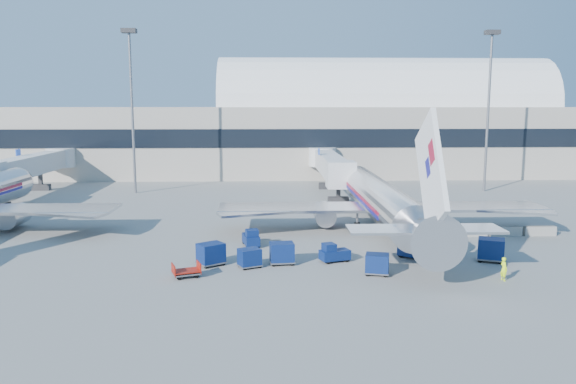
{
  "coord_description": "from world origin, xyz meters",
  "views": [
    {
      "loc": [
        -1.05,
        -49.18,
        12.16
      ],
      "look_at": [
        0.81,
        6.0,
        3.7
      ],
      "focal_mm": 35.0,
      "sensor_mm": 36.0,
      "label": 1
    }
  ],
  "objects_px": {
    "barrier_mid": "(505,231)",
    "tug_right": "(411,250)",
    "cart_train_b": "(250,258)",
    "jetbridge_near": "(329,164)",
    "cart_train_a": "(282,253)",
    "cart_solo_far": "(491,249)",
    "barrier_near": "(471,231)",
    "airliner_main": "(382,202)",
    "cart_solo_near": "(377,264)",
    "jetbridge_mid": "(33,165)",
    "mast_east": "(489,87)",
    "tug_lead": "(334,253)",
    "cart_open_red": "(187,272)",
    "mast_west": "(131,87)",
    "barrier_far": "(540,231)",
    "ramp_worker": "(504,269)",
    "cart_train_c": "(211,254)",
    "tug_left": "(251,238)"
  },
  "relations": [
    {
      "from": "jetbridge_near",
      "to": "barrier_mid",
      "type": "distance_m",
      "value": 32.09
    },
    {
      "from": "jetbridge_near",
      "to": "cart_open_red",
      "type": "xyz_separation_m",
      "value": [
        -14.62,
        -40.86,
        -3.56
      ]
    },
    {
      "from": "barrier_mid",
      "to": "tug_lead",
      "type": "relative_size",
      "value": 1.17
    },
    {
      "from": "jetbridge_near",
      "to": "cart_train_c",
      "type": "distance_m",
      "value": 40.21
    },
    {
      "from": "tug_right",
      "to": "cart_train_b",
      "type": "distance_m",
      "value": 13.17
    },
    {
      "from": "jetbridge_near",
      "to": "cart_train_c",
      "type": "height_order",
      "value": "jetbridge_near"
    },
    {
      "from": "mast_east",
      "to": "ramp_worker",
      "type": "bearing_deg",
      "value": -109.34
    },
    {
      "from": "jetbridge_mid",
      "to": "mast_east",
      "type": "relative_size",
      "value": 1.22
    },
    {
      "from": "mast_east",
      "to": "cart_open_red",
      "type": "distance_m",
      "value": 56.41
    },
    {
      "from": "barrier_mid",
      "to": "tug_left",
      "type": "height_order",
      "value": "tug_left"
    },
    {
      "from": "barrier_mid",
      "to": "cart_solo_near",
      "type": "bearing_deg",
      "value": -140.65
    },
    {
      "from": "barrier_mid",
      "to": "ramp_worker",
      "type": "distance_m",
      "value": 14.81
    },
    {
      "from": "barrier_near",
      "to": "cart_train_a",
      "type": "height_order",
      "value": "cart_train_a"
    },
    {
      "from": "barrier_near",
      "to": "barrier_mid",
      "type": "height_order",
      "value": "same"
    },
    {
      "from": "mast_east",
      "to": "cart_open_red",
      "type": "relative_size",
      "value": 9.95
    },
    {
      "from": "jetbridge_near",
      "to": "cart_open_red",
      "type": "distance_m",
      "value": 43.54
    },
    {
      "from": "airliner_main",
      "to": "cart_solo_far",
      "type": "xyz_separation_m",
      "value": [
        6.45,
        -11.17,
        -1.95
      ]
    },
    {
      "from": "tug_left",
      "to": "cart_solo_near",
      "type": "relative_size",
      "value": 1.29
    },
    {
      "from": "mast_west",
      "to": "cart_solo_near",
      "type": "height_order",
      "value": "mast_west"
    },
    {
      "from": "barrier_mid",
      "to": "tug_right",
      "type": "bearing_deg",
      "value": -145.95
    },
    {
      "from": "mast_west",
      "to": "barrier_mid",
      "type": "bearing_deg",
      "value": -34.14
    },
    {
      "from": "jetbridge_near",
      "to": "cart_train_a",
      "type": "height_order",
      "value": "jetbridge_near"
    },
    {
      "from": "jetbridge_near",
      "to": "ramp_worker",
      "type": "height_order",
      "value": "jetbridge_near"
    },
    {
      "from": "barrier_far",
      "to": "tug_lead",
      "type": "relative_size",
      "value": 1.17
    },
    {
      "from": "barrier_near",
      "to": "cart_solo_near",
      "type": "relative_size",
      "value": 1.48
    },
    {
      "from": "tug_lead",
      "to": "cart_open_red",
      "type": "bearing_deg",
      "value": 179.37
    },
    {
      "from": "jetbridge_near",
      "to": "ramp_worker",
      "type": "distance_m",
      "value": 43.21
    },
    {
      "from": "mast_east",
      "to": "cart_solo_near",
      "type": "distance_m",
      "value": 48.25
    },
    {
      "from": "cart_solo_near",
      "to": "cart_solo_far",
      "type": "xyz_separation_m",
      "value": [
        9.68,
        3.25,
        0.15
      ]
    },
    {
      "from": "jetbridge_near",
      "to": "cart_train_b",
      "type": "xyz_separation_m",
      "value": [
        -10.18,
        -38.57,
        -3.15
      ]
    },
    {
      "from": "airliner_main",
      "to": "mast_east",
      "type": "bearing_deg",
      "value": 51.89
    },
    {
      "from": "barrier_far",
      "to": "jetbridge_near",
      "type": "bearing_deg",
      "value": 120.55
    },
    {
      "from": "cart_train_a",
      "to": "tug_right",
      "type": "bearing_deg",
      "value": 2.02
    },
    {
      "from": "airliner_main",
      "to": "barrier_mid",
      "type": "height_order",
      "value": "airliner_main"
    },
    {
      "from": "barrier_near",
      "to": "cart_train_a",
      "type": "distance_m",
      "value": 20.17
    },
    {
      "from": "cart_open_red",
      "to": "ramp_worker",
      "type": "distance_m",
      "value": 22.49
    },
    {
      "from": "mast_east",
      "to": "tug_right",
      "type": "distance_m",
      "value": 42.87
    },
    {
      "from": "barrier_far",
      "to": "barrier_near",
      "type": "bearing_deg",
      "value": 180.0
    },
    {
      "from": "mast_east",
      "to": "cart_solo_near",
      "type": "bearing_deg",
      "value": -120.2
    },
    {
      "from": "airliner_main",
      "to": "cart_train_c",
      "type": "relative_size",
      "value": 15.05
    },
    {
      "from": "jetbridge_near",
      "to": "barrier_near",
      "type": "relative_size",
      "value": 9.17
    },
    {
      "from": "airliner_main",
      "to": "mast_west",
      "type": "height_order",
      "value": "mast_west"
    },
    {
      "from": "tug_right",
      "to": "cart_open_red",
      "type": "distance_m",
      "value": 18.01
    },
    {
      "from": "cart_train_b",
      "to": "cart_solo_far",
      "type": "height_order",
      "value": "cart_solo_far"
    },
    {
      "from": "airliner_main",
      "to": "tug_right",
      "type": "relative_size",
      "value": 16.66
    },
    {
      "from": "tug_lead",
      "to": "cart_solo_near",
      "type": "bearing_deg",
      "value": -71.45
    },
    {
      "from": "airliner_main",
      "to": "mast_east",
      "type": "xyz_separation_m",
      "value": [
        20.0,
        25.49,
        11.87
      ]
    },
    {
      "from": "tug_right",
      "to": "mast_east",
      "type": "bearing_deg",
      "value": 103.34
    },
    {
      "from": "cart_solo_far",
      "to": "cart_train_b",
      "type": "bearing_deg",
      "value": -154.88
    },
    {
      "from": "airliner_main",
      "to": "tug_right",
      "type": "xyz_separation_m",
      "value": [
        0.37,
        -9.89,
        -2.31
      ]
    }
  ]
}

